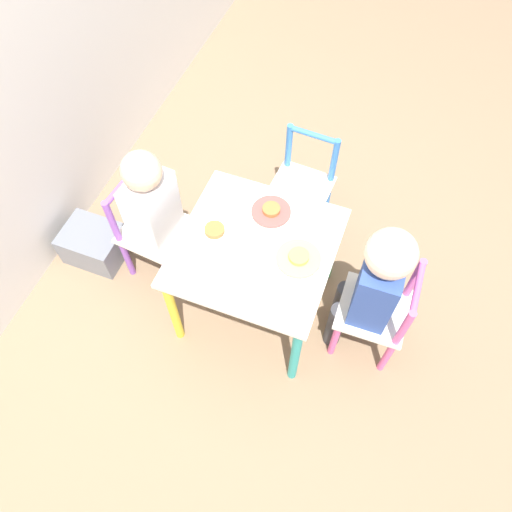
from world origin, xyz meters
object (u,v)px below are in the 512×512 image
(child_back, at_px, (156,210))
(plate_right, at_px, (271,211))
(plate_front, at_px, (299,258))
(storage_bin, at_px, (95,244))
(chair_pink, at_px, (378,313))
(kids_table, at_px, (256,256))
(chair_purple, at_px, (151,230))
(child_front, at_px, (373,283))
(chair_blue, at_px, (302,188))
(plate_back, at_px, (215,231))

(child_back, bearing_deg, plate_right, -68.95)
(plate_front, xyz_separation_m, storage_bin, (-0.01, 0.96, -0.40))
(chair_pink, relative_size, child_back, 0.71)
(chair_pink, bearing_deg, kids_table, -90.00)
(chair_purple, bearing_deg, child_front, -86.91)
(storage_bin, bearing_deg, plate_front, -89.15)
(chair_blue, distance_m, plate_back, 0.58)
(plate_back, bearing_deg, plate_right, -45.00)
(kids_table, bearing_deg, storage_bin, 91.02)
(chair_blue, relative_size, child_back, 0.71)
(storage_bin, bearing_deg, child_back, -81.00)
(child_front, height_order, plate_back, child_front)
(chair_blue, xyz_separation_m, child_front, (-0.49, -0.41, 0.20))
(child_front, distance_m, plate_front, 0.28)
(chair_purple, relative_size, plate_front, 3.14)
(kids_table, distance_m, storage_bin, 0.85)
(chair_pink, height_order, child_front, child_front)
(plate_right, bearing_deg, plate_front, -135.00)
(plate_back, distance_m, plate_right, 0.23)
(kids_table, xyz_separation_m, plate_front, (-0.00, -0.16, 0.08))
(chair_blue, relative_size, plate_right, 3.40)
(child_back, height_order, storage_bin, child_back)
(chair_pink, distance_m, child_back, 0.96)
(chair_purple, bearing_deg, kids_table, -90.00)
(chair_purple, bearing_deg, plate_back, -92.64)
(kids_table, distance_m, chair_blue, 0.52)
(chair_purple, height_order, plate_front, chair_purple)
(chair_purple, distance_m, child_front, 0.96)
(plate_back, height_order, plate_right, same)
(child_back, bearing_deg, plate_back, -93.23)
(chair_pink, distance_m, child_front, 0.21)
(child_back, height_order, plate_right, child_back)
(kids_table, xyz_separation_m, child_back, (0.04, 0.44, 0.03))
(kids_table, distance_m, child_back, 0.44)
(plate_right, bearing_deg, child_front, -109.38)
(plate_back, bearing_deg, child_back, 81.31)
(plate_right, bearing_deg, plate_back, 135.00)
(plate_front, bearing_deg, chair_pink, -88.32)
(kids_table, height_order, plate_front, plate_front)
(plate_back, relative_size, plate_right, 1.10)
(plate_front, bearing_deg, kids_table, 90.00)
(child_back, relative_size, plate_back, 4.35)
(chair_pink, height_order, child_back, child_back)
(kids_table, xyz_separation_m, plate_right, (0.16, 0.00, 0.08))
(child_back, xyz_separation_m, plate_right, (0.12, -0.44, 0.05))
(kids_table, xyz_separation_m, chair_pink, (0.01, -0.50, -0.14))
(child_back, bearing_deg, chair_purple, 90.00)
(chair_purple, xyz_separation_m, chair_blue, (0.45, -0.53, 0.00))
(chair_purple, relative_size, child_back, 0.71)
(chair_pink, relative_size, child_front, 0.70)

